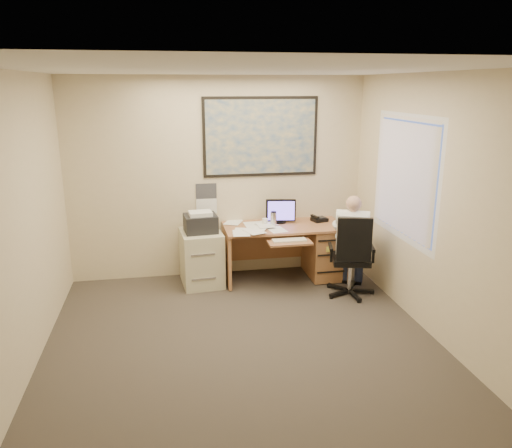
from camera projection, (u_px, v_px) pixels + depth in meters
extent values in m
cube|color=#39332C|center=(246.00, 352.00, 4.97)|extent=(4.00, 4.50, 0.00)
cube|color=white|center=(244.00, 69.00, 4.25)|extent=(4.00, 4.50, 0.00)
cube|color=beige|center=(218.00, 179.00, 6.74)|extent=(4.00, 0.00, 2.70)
cube|color=beige|center=(318.00, 339.00, 2.48)|extent=(4.00, 0.00, 2.70)
cube|color=beige|center=(14.00, 233.00, 4.26)|extent=(0.00, 4.50, 2.70)
cube|color=beige|center=(443.00, 212.00, 4.96)|extent=(0.00, 4.50, 2.70)
cube|color=#A46D46|center=(284.00, 227.00, 6.70)|extent=(1.60, 0.75, 0.03)
cube|color=#B5794A|center=(324.00, 251.00, 6.90)|extent=(0.45, 0.70, 0.70)
cube|color=#B5794A|center=(227.00, 256.00, 6.66)|extent=(0.04, 0.70, 0.70)
cube|color=#B5794A|center=(278.00, 239.00, 7.10)|extent=(1.55, 0.03, 0.55)
cylinder|color=black|center=(280.00, 222.00, 6.83)|extent=(0.16, 0.16, 0.02)
cube|color=black|center=(281.00, 210.00, 6.77)|extent=(0.41, 0.11, 0.31)
cube|color=#7359F2|center=(281.00, 211.00, 6.74)|extent=(0.36, 0.07, 0.26)
cube|color=#A46D46|center=(289.00, 242.00, 6.29)|extent=(0.55, 0.30, 0.02)
cube|color=beige|center=(289.00, 240.00, 6.28)|extent=(0.43, 0.14, 0.02)
cube|color=black|center=(319.00, 219.00, 6.91)|extent=(0.23, 0.22, 0.05)
cylinder|color=silver|center=(273.00, 219.00, 6.66)|extent=(0.08, 0.08, 0.18)
cylinder|color=white|center=(265.00, 222.00, 6.70)|extent=(0.07, 0.07, 0.09)
cube|color=white|center=(251.00, 226.00, 6.61)|extent=(0.60, 0.56, 0.03)
cube|color=#1E4C93|center=(261.00, 137.00, 6.68)|extent=(1.56, 0.03, 1.06)
cube|color=white|center=(206.00, 199.00, 6.77)|extent=(0.28, 0.01, 0.42)
cube|color=beige|center=(202.00, 258.00, 6.61)|extent=(0.57, 0.66, 0.72)
cube|color=black|center=(201.00, 223.00, 6.48)|extent=(0.44, 0.40, 0.23)
cube|color=white|center=(200.00, 213.00, 6.42)|extent=(0.31, 0.25, 0.05)
cylinder|color=silver|center=(350.00, 275.00, 6.31)|extent=(0.06, 0.06, 0.39)
cube|color=black|center=(351.00, 259.00, 6.26)|extent=(0.55, 0.55, 0.07)
cube|color=black|center=(363.00, 239.00, 5.97)|extent=(0.42, 0.16, 0.54)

